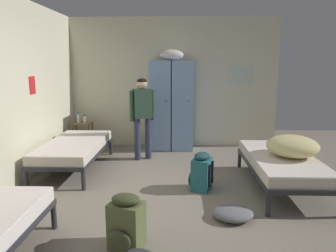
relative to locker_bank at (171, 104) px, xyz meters
name	(u,v)px	position (x,y,z in m)	size (l,w,h in m)	color
ground_plane	(167,200)	(0.01, -2.64, -0.97)	(9.35, 9.35, 0.00)	gray
room_backdrop	(95,89)	(-1.24, -1.36, 0.41)	(4.48, 5.90, 2.75)	beige
locker_bank	(171,104)	(0.00, 0.00, 0.00)	(0.90, 0.55, 2.07)	#7A9ECC
shelf_unit	(83,133)	(-1.87, -0.10, -0.62)	(0.38, 0.30, 0.57)	brown
bed_left_rear	(74,148)	(-1.62, -1.41, -0.59)	(0.90, 1.90, 0.49)	#28282D
bed_right	(281,162)	(1.64, -2.13, -0.59)	(0.90, 1.90, 0.49)	#28282D
bedding_heap	(292,146)	(1.77, -2.17, -0.33)	(0.72, 0.74, 0.30)	#D1C67F
person_traveler	(142,111)	(-0.52, -0.78, -0.05)	(0.45, 0.31, 1.53)	#2D334C
water_bottle	(79,118)	(-1.95, -0.08, -0.31)	(0.07, 0.07, 0.21)	silver
lotion_bottle	(85,119)	(-1.80, -0.14, -0.32)	(0.05, 0.05, 0.18)	white
backpack_olive	(126,223)	(-0.35, -3.75, -0.71)	(0.38, 0.39, 0.55)	#566038
backpack_teal	(201,172)	(0.48, -2.24, -0.71)	(0.39, 0.38, 0.55)	#23666B
clothes_pile_grey	(233,213)	(0.80, -3.12, -0.90)	(0.47, 0.42, 0.14)	slate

